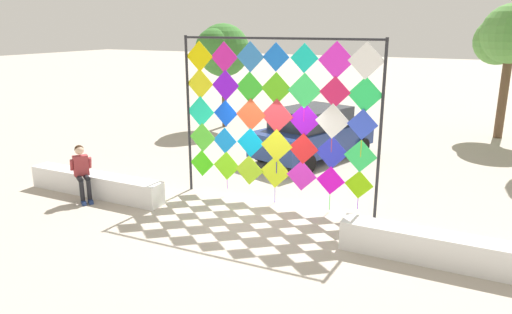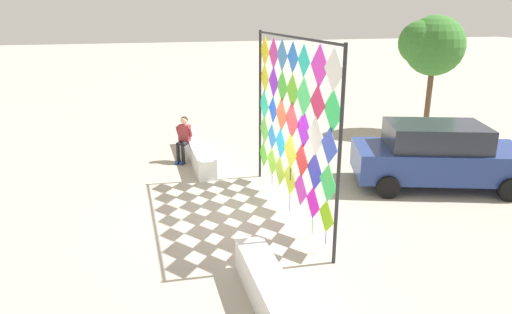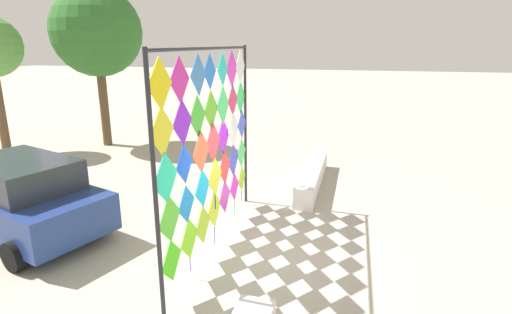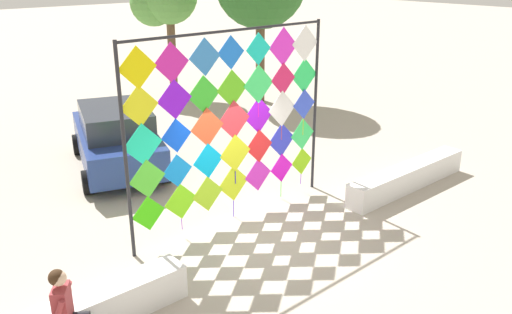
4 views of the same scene
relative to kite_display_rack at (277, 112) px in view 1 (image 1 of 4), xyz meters
name	(u,v)px [view 1 (image 1 of 4)]	position (x,y,z in m)	size (l,w,h in m)	color
ground	(251,217)	(-0.14, -1.11, -2.31)	(120.00, 120.00, 0.00)	#ADA393
plaza_ledge_left	(95,184)	(-4.49, -1.55, -2.02)	(4.09, 0.52, 0.59)	white
plaza_ledge_right	(450,251)	(4.21, -1.55, -2.02)	(4.09, 0.52, 0.59)	white
kite_display_rack	(277,112)	(0.00, 0.00, 0.00)	(5.05, 0.15, 4.09)	#232328
seated_vendor	(82,169)	(-4.46, -1.97, -1.48)	(0.70, 0.65, 1.43)	black
parked_car	(313,133)	(-0.57, 4.37, -1.44)	(3.21, 4.81, 1.72)	navy
tree_broadleaf	(221,50)	(-5.84, 7.49, 1.00)	(2.23, 2.48, 4.41)	brown
tree_palm_like	(507,37)	(4.90, 10.69, 1.59)	(2.47, 2.58, 5.14)	brown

